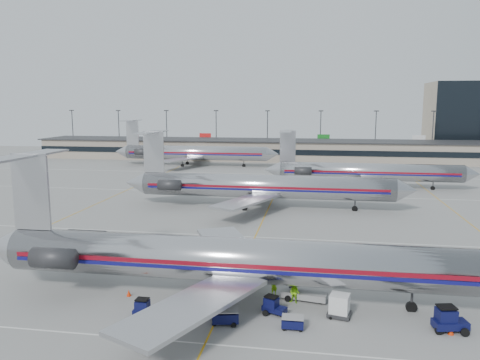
% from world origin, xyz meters
% --- Properties ---
extents(ground, '(260.00, 260.00, 0.00)m').
position_xyz_m(ground, '(0.00, 0.00, 0.00)').
color(ground, gray).
rests_on(ground, ground).
extents(apron_markings, '(160.00, 0.15, 0.02)m').
position_xyz_m(apron_markings, '(0.00, 10.00, 0.01)').
color(apron_markings, silver).
rests_on(apron_markings, ground).
extents(terminal, '(162.00, 17.00, 6.25)m').
position_xyz_m(terminal, '(0.00, 97.97, 3.16)').
color(terminal, gray).
rests_on(terminal, ground).
extents(light_mast_row, '(163.60, 0.40, 15.28)m').
position_xyz_m(light_mast_row, '(0.00, 112.00, 8.58)').
color(light_mast_row, '#38383D').
rests_on(light_mast_row, ground).
extents(distant_building, '(30.00, 20.00, 25.00)m').
position_xyz_m(distant_building, '(62.00, 128.00, 12.50)').
color(distant_building, tan).
rests_on(distant_building, ground).
extents(jet_foreground, '(49.02, 28.86, 12.83)m').
position_xyz_m(jet_foreground, '(0.08, -9.98, 3.72)').
color(jet_foreground, '#B8B8BD').
rests_on(jet_foreground, ground).
extents(jet_second_row, '(48.87, 28.77, 12.79)m').
position_xyz_m(jet_second_row, '(-1.57, 27.71, 3.71)').
color(jet_second_row, '#B8B8BD').
rests_on(jet_second_row, ground).
extents(jet_third_row, '(43.43, 26.72, 11.88)m').
position_xyz_m(jet_third_row, '(17.74, 50.01, 3.45)').
color(jet_third_row, '#B8B8BD').
rests_on(jet_third_row, ground).
extents(jet_back_row, '(47.56, 29.25, 13.00)m').
position_xyz_m(jet_back_row, '(-26.98, 79.18, 3.78)').
color(jet_back_row, '#B8B8BD').
rests_on(jet_back_row, ground).
extents(tug_left, '(1.97, 1.05, 1.59)m').
position_xyz_m(tug_left, '(-5.86, -14.62, 0.72)').
color(tug_left, '#0A0D38').
rests_on(tug_left, ground).
extents(tug_center, '(2.17, 1.68, 1.58)m').
position_xyz_m(tug_center, '(4.41, -12.38, 0.72)').
color(tug_center, '#0A0D38').
rests_on(tug_center, ground).
extents(tug_right, '(2.72, 1.76, 2.05)m').
position_xyz_m(tug_right, '(17.81, -13.26, 0.93)').
color(tug_right, '#0A0D38').
rests_on(tug_right, ground).
extents(cart_inner, '(2.30, 1.78, 1.18)m').
position_xyz_m(cart_inner, '(0.84, -14.58, 0.62)').
color(cart_inner, '#0A0D38').
rests_on(cart_inner, ground).
extents(cart_outer, '(1.69, 1.16, 0.96)m').
position_xyz_m(cart_outer, '(6.13, -14.60, 0.51)').
color(cart_outer, '#0A0D38').
rests_on(cart_outer, ground).
extents(uld_container, '(2.10, 1.88, 1.90)m').
position_xyz_m(uld_container, '(9.77, -11.99, 0.96)').
color(uld_container, '#2D2D30').
rests_on(uld_container, ground).
extents(belt_loader, '(4.78, 2.10, 2.46)m').
position_xyz_m(belt_loader, '(6.97, -9.08, 0.66)').
color(belt_loader, gray).
rests_on(belt_loader, ground).
extents(ramp_worker_near, '(0.73, 0.64, 1.68)m').
position_xyz_m(ramp_worker_near, '(4.15, -8.36, 0.84)').
color(ramp_worker_near, '#83D213').
rests_on(ramp_worker_near, ground).
extents(ramp_worker_far, '(1.06, 0.93, 1.84)m').
position_xyz_m(ramp_worker_far, '(6.05, -9.85, 0.92)').
color(ramp_worker_far, '#8AE015').
rests_on(ramp_worker_far, ground).
extents(cone_right, '(0.60, 0.60, 0.62)m').
position_xyz_m(cone_right, '(17.94, -13.66, 0.31)').
color(cone_right, red).
rests_on(cone_right, ground).
extents(cone_left, '(0.54, 0.54, 0.57)m').
position_xyz_m(cone_left, '(-8.80, -10.74, 0.29)').
color(cone_left, red).
rests_on(cone_left, ground).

